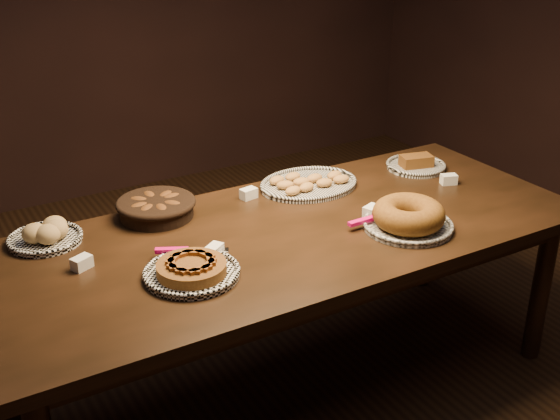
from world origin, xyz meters
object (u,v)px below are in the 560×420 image
madeleine_platter (308,183)px  bundt_cake_plate (408,218)px  buffet_table (289,247)px  apple_tart_plate (191,270)px

madeleine_platter → bundt_cake_plate: (0.11, -0.55, 0.03)m
buffet_table → apple_tart_plate: size_ratio=6.56×
apple_tart_plate → madeleine_platter: size_ratio=0.81×
buffet_table → apple_tart_plate: apple_tart_plate is taller
apple_tart_plate → madeleine_platter: bearing=9.5°
buffet_table → madeleine_platter: madeleine_platter is taller
buffet_table → madeleine_platter: (0.30, 0.33, 0.09)m
apple_tart_plate → bundt_cake_plate: 0.89m
bundt_cake_plate → apple_tart_plate: bearing=166.2°
buffet_table → bundt_cake_plate: size_ratio=6.08×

